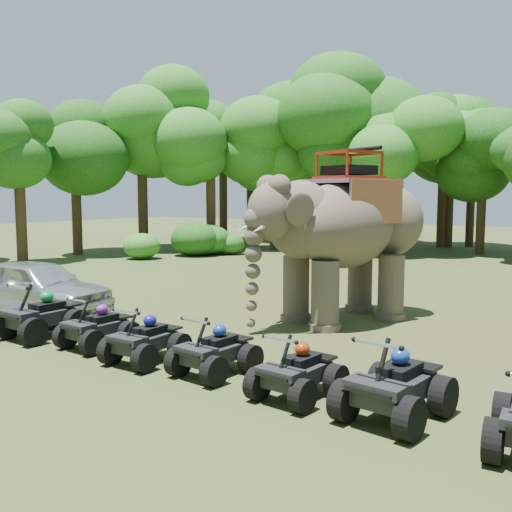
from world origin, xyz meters
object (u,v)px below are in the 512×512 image
object	(u,v)px
atv_3	(215,344)
atv_5	(395,376)
atv_2	(145,334)
atv_1	(97,321)
atv_4	(298,365)
elephant	(345,235)
atv_0	(42,310)
parked_car	(37,287)

from	to	relation	value
atv_3	atv_5	distance (m)	3.60
atv_2	atv_3	distance (m)	1.68
atv_5	atv_2	bearing A→B (deg)	-173.23
atv_1	atv_4	world-z (taller)	atv_1
atv_2	elephant	bearing A→B (deg)	73.67
elephant	atv_4	bearing A→B (deg)	-48.60
atv_5	elephant	bearing A→B (deg)	128.57
atv_0	atv_2	bearing A→B (deg)	0.11
atv_5	atv_4	bearing A→B (deg)	-171.41
elephant	atv_0	world-z (taller)	elephant
atv_4	atv_3	bearing A→B (deg)	179.22
parked_car	atv_0	size ratio (longest dim) A/B	2.56
atv_4	atv_1	bearing A→B (deg)	-177.73
parked_car	atv_1	world-z (taller)	parked_car
elephant	atv_5	distance (m)	7.12
parked_car	atv_5	bearing A→B (deg)	-105.55
atv_2	atv_3	bearing A→B (deg)	4.28
atv_3	parked_car	bearing A→B (deg)	173.98
atv_3	atv_5	world-z (taller)	atv_5
atv_1	atv_4	size ratio (longest dim) A/B	1.02
elephant	atv_3	distance (m)	5.99
parked_car	atv_5	distance (m)	11.35
atv_3	atv_4	size ratio (longest dim) A/B	1.02
atv_0	atv_5	size ratio (longest dim) A/B	1.02
elephant	atv_0	size ratio (longest dim) A/B	3.06
elephant	parked_car	size ratio (longest dim) A/B	1.19
atv_2	atv_5	size ratio (longest dim) A/B	0.89
elephant	atv_3	size ratio (longest dim) A/B	3.53
parked_car	atv_0	xyz separation A→B (m)	(2.44, -1.56, -0.12)
atv_0	atv_4	size ratio (longest dim) A/B	1.18
parked_car	atv_4	xyz separation A→B (m)	(9.57, -1.64, -0.22)
atv_0	atv_5	world-z (taller)	atv_0
elephant	atv_5	size ratio (longest dim) A/B	3.10
atv_3	atv_0	bearing A→B (deg)	-174.08
parked_car	atv_1	xyz separation A→B (m)	(4.25, -1.40, -0.21)
elephant	parked_car	xyz separation A→B (m)	(-7.55, -4.28, -1.54)
atv_3	atv_2	bearing A→B (deg)	-169.71
atv_0	elephant	bearing A→B (deg)	49.77
elephant	atv_0	xyz separation A→B (m)	(-5.12, -5.84, -1.66)
atv_2	parked_car	bearing A→B (deg)	163.60
elephant	atv_3	xyz separation A→B (m)	(0.09, -5.73, -1.75)
elephant	atv_3	world-z (taller)	elephant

